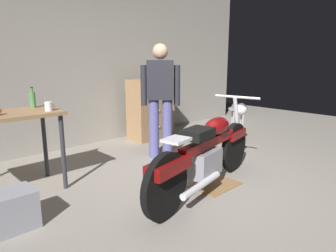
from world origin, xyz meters
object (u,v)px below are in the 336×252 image
object	(u,v)px
storage_bin	(8,211)
mug_white_ceramic	(49,106)
person_standing	(160,96)
wooden_dresser	(151,109)
motorcycle	(207,152)
shop_stool	(238,116)
bottle	(33,99)

from	to	relation	value
storage_bin	mug_white_ceramic	xyz separation A→B (m)	(0.66, 0.59, 0.78)
person_standing	mug_white_ceramic	size ratio (longest dim) A/B	14.51
person_standing	wooden_dresser	distance (m)	1.21
person_standing	mug_white_ceramic	bearing A→B (deg)	43.83
motorcycle	mug_white_ceramic	distance (m)	1.81
shop_stool	wooden_dresser	world-z (taller)	wooden_dresser
storage_bin	motorcycle	bearing A→B (deg)	-18.80
shop_stool	bottle	distance (m)	3.22
person_standing	storage_bin	size ratio (longest dim) A/B	3.80
wooden_dresser	bottle	bearing A→B (deg)	-164.75
person_standing	storage_bin	xyz separation A→B (m)	(-2.30, -0.59, -0.76)
shop_stool	wooden_dresser	size ratio (longest dim) A/B	0.58
person_standing	storage_bin	bearing A→B (deg)	58.00
motorcycle	shop_stool	size ratio (longest dim) A/B	3.37
motorcycle	wooden_dresser	world-z (taller)	wooden_dresser
motorcycle	storage_bin	world-z (taller)	motorcycle
motorcycle	bottle	xyz separation A→B (m)	(-1.27, 1.57, 0.55)
motorcycle	shop_stool	world-z (taller)	motorcycle
bottle	motorcycle	bearing A→B (deg)	-50.98
shop_stool	storage_bin	distance (m)	3.74
motorcycle	storage_bin	distance (m)	2.01
storage_bin	bottle	xyz separation A→B (m)	(0.62, 0.93, 0.83)
bottle	mug_white_ceramic	bearing A→B (deg)	-82.52
mug_white_ceramic	storage_bin	bearing A→B (deg)	-138.45
motorcycle	person_standing	size ratio (longest dim) A/B	1.29
person_standing	wooden_dresser	bearing A→B (deg)	-79.25
motorcycle	wooden_dresser	distance (m)	2.43
wooden_dresser	storage_bin	bearing A→B (deg)	-151.96
storage_bin	bottle	distance (m)	1.39
mug_white_ceramic	shop_stool	bearing A→B (deg)	-7.18
wooden_dresser	bottle	distance (m)	2.43
shop_stool	wooden_dresser	distance (m)	1.57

